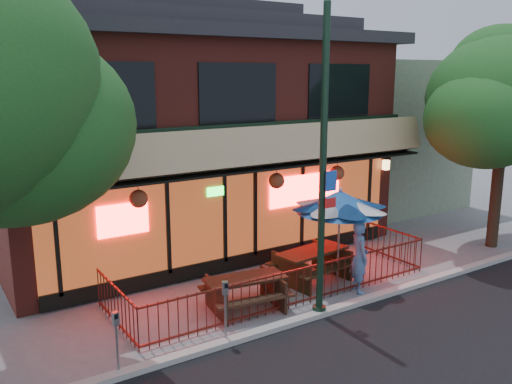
% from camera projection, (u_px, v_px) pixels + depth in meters
% --- Properties ---
extents(ground, '(80.00, 80.00, 0.00)m').
position_uv_depth(ground, '(308.00, 308.00, 13.03)').
color(ground, gray).
rests_on(ground, ground).
extents(curb, '(80.00, 0.25, 0.12)m').
position_uv_depth(curb, '(322.00, 313.00, 12.61)').
color(curb, '#999993').
rests_on(curb, ground).
extents(restaurant_building, '(12.96, 9.49, 8.05)m').
position_uv_depth(restaurant_building, '(177.00, 116.00, 17.97)').
color(restaurant_building, maroon).
rests_on(restaurant_building, ground).
extents(neighbor_building, '(6.00, 7.00, 6.00)m').
position_uv_depth(neighbor_building, '(362.00, 133.00, 23.48)').
color(neighbor_building, gray).
rests_on(neighbor_building, ground).
extents(patio_fence, '(8.44, 2.62, 1.00)m').
position_uv_depth(patio_fence, '(296.00, 277.00, 13.31)').
color(patio_fence, '#4D1610').
rests_on(patio_fence, ground).
extents(street_light, '(0.43, 0.32, 7.00)m').
position_uv_depth(street_light, '(323.00, 183.00, 12.02)').
color(street_light, black).
rests_on(street_light, ground).
extents(street_tree_right, '(4.80, 4.80, 7.02)m').
position_uv_depth(street_tree_right, '(504.00, 92.00, 16.72)').
color(street_tree_right, '#2E2217').
rests_on(street_tree_right, ground).
extents(picnic_table_left, '(2.10, 1.72, 0.81)m').
position_uv_depth(picnic_table_left, '(245.00, 288.00, 12.84)').
color(picnic_table_left, black).
rests_on(picnic_table_left, ground).
extents(picnic_table_right, '(2.22, 1.80, 0.87)m').
position_uv_depth(picnic_table_right, '(312.00, 261.00, 14.63)').
color(picnic_table_right, '#322411').
rests_on(picnic_table_right, ground).
extents(patio_umbrella, '(2.28, 2.28, 2.60)m').
position_uv_depth(patio_umbrella, '(340.00, 202.00, 14.25)').
color(patio_umbrella, gray).
rests_on(patio_umbrella, ground).
extents(pedestrian, '(0.67, 0.81, 1.88)m').
position_uv_depth(pedestrian, '(359.00, 257.00, 13.82)').
color(pedestrian, '#4C6C99').
rests_on(pedestrian, ground).
extents(parking_meter_near, '(0.15, 0.14, 1.36)m').
position_uv_depth(parking_meter_near, '(225.00, 302.00, 11.16)').
color(parking_meter_near, gray).
rests_on(parking_meter_near, ground).
extents(parking_meter_far, '(0.13, 0.12, 1.27)m').
position_uv_depth(parking_meter_far, '(116.00, 333.00, 9.95)').
color(parking_meter_far, gray).
rests_on(parking_meter_far, ground).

